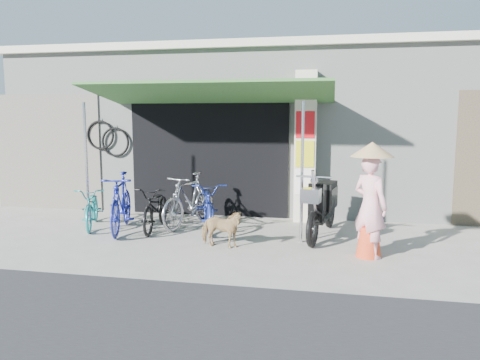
% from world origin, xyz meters
% --- Properties ---
extents(ground, '(80.00, 80.00, 0.00)m').
position_xyz_m(ground, '(0.00, 0.00, 0.00)').
color(ground, '#A29C92').
rests_on(ground, ground).
extents(bicycle_shop, '(12.30, 5.30, 3.66)m').
position_xyz_m(bicycle_shop, '(-0.00, 5.09, 1.83)').
color(bicycle_shop, '#AAAFA7').
rests_on(bicycle_shop, ground).
extents(shop_pillar, '(0.42, 0.44, 3.00)m').
position_xyz_m(shop_pillar, '(0.85, 2.45, 1.50)').
color(shop_pillar, beige).
rests_on(shop_pillar, ground).
extents(awning, '(4.60, 1.88, 2.72)m').
position_xyz_m(awning, '(-0.90, 1.63, 2.51)').
color(awning, '#2F5E2A').
rests_on(awning, ground).
extents(neighbour_left, '(2.60, 0.06, 2.60)m').
position_xyz_m(neighbour_left, '(-5.00, 2.59, 1.30)').
color(neighbour_left, '#6B665B').
rests_on(neighbour_left, ground).
extents(bike_teal, '(1.05, 1.59, 0.79)m').
position_xyz_m(bike_teal, '(-3.09, 1.05, 0.40)').
color(bike_teal, '#1C817C').
rests_on(bike_teal, ground).
extents(bike_blue, '(0.95, 1.87, 1.08)m').
position_xyz_m(bike_blue, '(-2.40, 0.86, 0.54)').
color(bike_blue, navy).
rests_on(bike_blue, ground).
extents(bike_black, '(0.74, 1.65, 0.84)m').
position_xyz_m(bike_black, '(-1.82, 1.12, 0.42)').
color(bike_black, black).
rests_on(bike_black, ground).
extents(bike_silver, '(0.97, 1.80, 1.04)m').
position_xyz_m(bike_silver, '(-1.29, 1.49, 0.52)').
color(bike_silver, '#A4A4A8').
rests_on(bike_silver, ground).
extents(bike_navy, '(1.14, 1.86, 0.92)m').
position_xyz_m(bike_navy, '(-0.87, 1.33, 0.46)').
color(bike_navy, navy).
rests_on(bike_navy, ground).
extents(street_dog, '(0.78, 0.43, 0.63)m').
position_xyz_m(street_dog, '(-0.35, 0.18, 0.31)').
color(street_dog, '#AB755A').
rests_on(street_dog, ground).
extents(moped, '(0.69, 2.05, 1.17)m').
position_xyz_m(moped, '(1.24, 1.25, 0.53)').
color(moped, black).
rests_on(moped, ground).
extents(nun, '(0.67, 0.66, 1.74)m').
position_xyz_m(nun, '(1.96, 0.13, 0.86)').
color(nun, pink).
rests_on(nun, ground).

